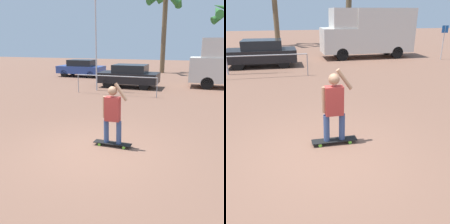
# 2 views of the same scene
# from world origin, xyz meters

# --- Properties ---
(ground_plane) EXTENTS (80.00, 80.00, 0.00)m
(ground_plane) POSITION_xyz_m (0.00, 0.00, 0.00)
(ground_plane) COLOR brown
(skateboard) EXTENTS (1.08, 0.25, 0.10)m
(skateboard) POSITION_xyz_m (0.28, 0.41, 0.08)
(skateboard) COLOR black
(skateboard) RESTS_ON ground_plane
(person_skateboarder) EXTENTS (0.70, 0.25, 1.70)m
(person_skateboarder) POSITION_xyz_m (0.28, 0.41, 1.01)
(person_skateboarder) COLOR #384C7A
(person_skateboarder) RESTS_ON skateboard
(camper_van) EXTENTS (6.05, 2.02, 3.13)m
(camper_van) POSITION_xyz_m (4.98, 11.79, 1.69)
(camper_van) COLOR black
(camper_van) RESTS_ON ground_plane
(parked_car_black) EXTENTS (3.86, 1.84, 1.48)m
(parked_car_black) POSITION_xyz_m (-1.88, 10.13, 0.77)
(parked_car_black) COLOR black
(parked_car_black) RESTS_ON ground_plane
(street_sign) EXTENTS (0.44, 0.06, 2.12)m
(street_sign) POSITION_xyz_m (9.36, 9.89, 1.38)
(street_sign) COLOR #B7B7BC
(street_sign) RESTS_ON ground_plane
(plaza_railing_segment) EXTENTS (4.64, 0.05, 1.08)m
(plaza_railing_segment) POSITION_xyz_m (-1.90, 7.35, 0.91)
(plaza_railing_segment) COLOR #99999E
(plaza_railing_segment) RESTS_ON ground_plane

